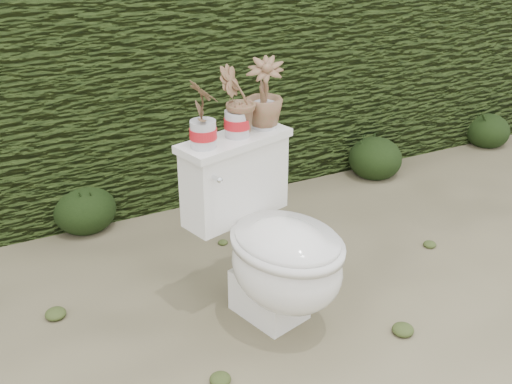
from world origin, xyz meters
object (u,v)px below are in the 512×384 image
toilet (273,246)px  potted_plant_right (264,95)px  potted_plant_center (237,104)px  potted_plant_left (202,115)px

toilet → potted_plant_right: 0.64m
potted_plant_center → toilet: bearing=98.5°
toilet → potted_plant_left: potted_plant_left is taller
toilet → potted_plant_center: (-0.05, 0.24, 0.56)m
toilet → potted_plant_right: (0.10, 0.28, 0.56)m
potted_plant_center → potted_plant_right: potted_plant_right is taller
toilet → potted_plant_right: bearing=54.9°
potted_plant_left → toilet: bearing=-138.4°
potted_plant_left → potted_plant_center: potted_plant_center is taller
potted_plant_right → potted_plant_center: bearing=-131.4°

